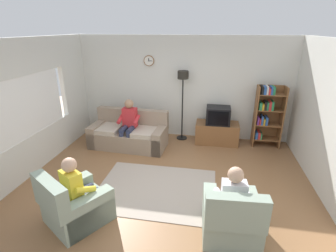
% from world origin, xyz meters
% --- Properties ---
extents(ground_plane, '(12.00, 12.00, 0.00)m').
position_xyz_m(ground_plane, '(0.00, 0.00, 0.00)').
color(ground_plane, '#8C603D').
extents(back_wall_assembly, '(6.20, 0.17, 2.70)m').
position_xyz_m(back_wall_assembly, '(-0.00, 2.66, 1.35)').
color(back_wall_assembly, silver).
rests_on(back_wall_assembly, ground_plane).
extents(left_wall_assembly, '(0.12, 5.80, 2.70)m').
position_xyz_m(left_wall_assembly, '(-2.86, 0.03, 1.34)').
color(left_wall_assembly, silver).
rests_on(left_wall_assembly, ground_plane).
extents(couch, '(1.95, 0.99, 0.90)m').
position_xyz_m(couch, '(-1.26, 1.66, 0.31)').
color(couch, gray).
rests_on(couch, ground_plane).
extents(tv_stand, '(1.10, 0.56, 0.55)m').
position_xyz_m(tv_stand, '(0.96, 2.25, 0.27)').
color(tv_stand, brown).
rests_on(tv_stand, ground_plane).
extents(tv, '(0.60, 0.49, 0.44)m').
position_xyz_m(tv, '(0.96, 2.23, 0.77)').
color(tv, black).
rests_on(tv, tv_stand).
extents(bookshelf, '(0.68, 0.36, 1.56)m').
position_xyz_m(bookshelf, '(2.15, 2.32, 0.86)').
color(bookshelf, brown).
rests_on(bookshelf, ground_plane).
extents(floor_lamp, '(0.28, 0.28, 1.85)m').
position_xyz_m(floor_lamp, '(0.02, 2.35, 1.45)').
color(floor_lamp, black).
rests_on(floor_lamp, ground_plane).
extents(armchair_near_window, '(1.15, 1.17, 0.90)m').
position_xyz_m(armchair_near_window, '(-1.20, -1.15, 0.29)').
color(armchair_near_window, gray).
rests_on(armchair_near_window, ground_plane).
extents(armchair_near_bookshelf, '(0.85, 0.93, 0.90)m').
position_xyz_m(armchair_near_bookshelf, '(1.16, -1.00, 0.29)').
color(armchair_near_bookshelf, gray).
rests_on(armchair_near_bookshelf, ground_plane).
extents(area_rug, '(2.20, 1.70, 0.01)m').
position_xyz_m(area_rug, '(-0.16, -0.10, 0.01)').
color(area_rug, '#AD9E8E').
rests_on(area_rug, ground_plane).
extents(person_on_couch, '(0.53, 0.55, 1.24)m').
position_xyz_m(person_on_couch, '(-1.21, 1.55, 0.70)').
color(person_on_couch, red).
rests_on(person_on_couch, ground_plane).
extents(person_in_left_armchair, '(0.61, 0.64, 1.12)m').
position_xyz_m(person_in_left_armchair, '(-1.15, -1.08, 0.60)').
color(person_in_left_armchair, yellow).
rests_on(person_in_left_armchair, ground_plane).
extents(person_in_right_armchair, '(0.53, 0.55, 1.12)m').
position_xyz_m(person_in_right_armchair, '(1.15, -0.92, 0.60)').
color(person_in_right_armchair, silver).
rests_on(person_in_right_armchair, ground_plane).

